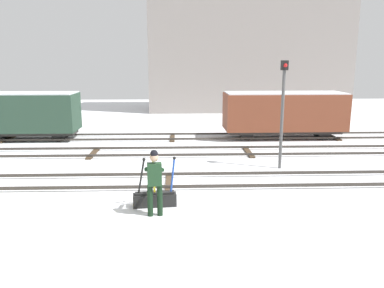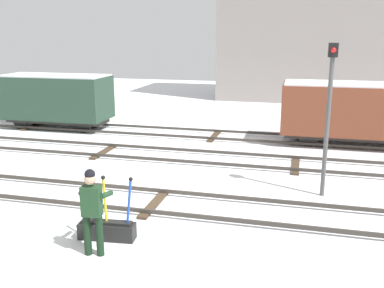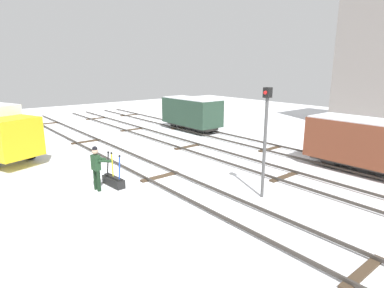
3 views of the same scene
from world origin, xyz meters
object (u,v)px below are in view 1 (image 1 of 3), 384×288
at_px(rail_worker, 155,179).
at_px(freight_car_back_track, 284,112).
at_px(signal_post, 283,104).
at_px(freight_car_near_switch, 29,113).
at_px(switch_lever_frame, 155,198).

distance_m(rail_worker, freight_car_back_track, 12.40).
relative_size(signal_post, freight_car_back_track, 0.64).
height_order(signal_post, freight_car_near_switch, signal_post).
bearing_deg(freight_car_back_track, switch_lever_frame, -123.13).
xyz_separation_m(switch_lever_frame, signal_post, (4.65, 3.88, 2.26)).
xyz_separation_m(freight_car_back_track, freight_car_near_switch, (-13.56, 0.00, 0.01)).
relative_size(rail_worker, freight_car_near_switch, 0.37).
distance_m(signal_post, freight_car_near_switch, 13.33).
bearing_deg(switch_lever_frame, rail_worker, -91.66).
bearing_deg(freight_car_near_switch, freight_car_back_track, -0.52).
distance_m(signal_post, freight_car_back_track, 6.41).
bearing_deg(signal_post, freight_car_near_switch, 152.81).
distance_m(switch_lever_frame, freight_car_near_switch, 12.32).
bearing_deg(freight_car_back_track, signal_post, -106.43).
height_order(freight_car_back_track, freight_car_near_switch, freight_car_near_switch).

